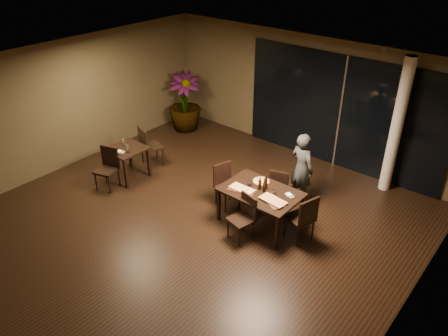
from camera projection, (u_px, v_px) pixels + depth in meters
ground at (195, 222)px, 8.75m from camera, size 8.00×8.00×0.00m
wall_back at (306, 96)px, 10.70m from camera, size 8.00×0.10×3.00m
wall_left at (67, 104)px, 10.25m from camera, size 0.10×8.00×3.00m
wall_right at (416, 249)px, 5.76m from camera, size 0.10×8.00×3.00m
ceiling at (190, 75)px, 7.25m from camera, size 8.00×8.00×0.04m
window_panel at (341, 113)px, 10.16m from camera, size 5.00×0.06×2.70m
column at (396, 127)px, 9.11m from camera, size 0.24×0.24×3.00m
main_table at (261, 194)px, 8.39m from camera, size 1.50×1.00×0.75m
side_table at (127, 153)px, 9.97m from camera, size 0.80×0.80×0.75m
chair_main_far at (280, 185)px, 9.03m from camera, size 0.48×0.48×0.87m
chair_main_near at (244, 215)px, 8.10m from camera, size 0.50×0.50×0.90m
chair_main_left at (225, 183)px, 9.06m from camera, size 0.53×0.53×0.93m
chair_main_right at (303, 217)px, 7.98m from camera, size 0.56×0.56×0.97m
chair_side_far at (148, 145)px, 10.48m from camera, size 0.59×0.59×1.01m
chair_side_near at (108, 166)px, 9.66m from camera, size 0.55×0.55×0.95m
diner at (302, 168)px, 9.04m from camera, size 0.60×0.46×1.57m
potted_plant at (184, 103)px, 12.21m from camera, size 1.25×1.25×1.62m
pizza_board_left at (242, 190)px, 8.38m from camera, size 0.57×0.37×0.01m
pizza_board_right at (273, 201)px, 8.04m from camera, size 0.57×0.45×0.01m
oblong_pizza_left at (242, 189)px, 8.38m from camera, size 0.47×0.22×0.02m
oblong_pizza_right at (273, 201)px, 8.03m from camera, size 0.51×0.28×0.02m
round_pizza at (261, 181)px, 8.65m from camera, size 0.32×0.32×0.01m
bottle_a at (260, 183)px, 8.35m from camera, size 0.06×0.06×0.27m
bottle_b at (264, 186)px, 8.28m from camera, size 0.06×0.06×0.26m
bottle_c at (266, 182)px, 8.35m from camera, size 0.07×0.07×0.31m
tumbler_left at (250, 183)px, 8.52m from camera, size 0.08×0.08×0.10m
tumbler_right at (274, 192)px, 8.25m from camera, size 0.08×0.08×0.09m
napkin_near at (280, 204)px, 7.96m from camera, size 0.20×0.13×0.01m
napkin_far at (290, 195)px, 8.21m from camera, size 0.21×0.16×0.01m
wine_glass_a at (123, 142)px, 9.99m from camera, size 0.08×0.08×0.17m
wine_glass_b at (127, 149)px, 9.70m from camera, size 0.08×0.08×0.18m
side_napkin at (120, 152)px, 9.75m from camera, size 0.19×0.13×0.01m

